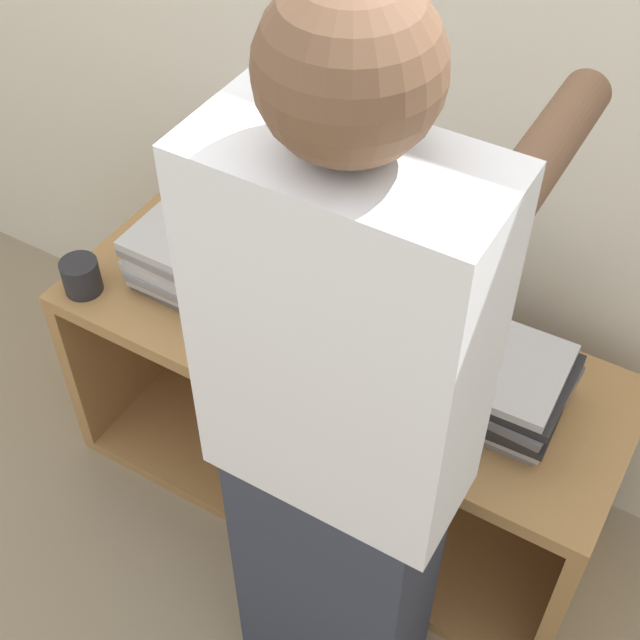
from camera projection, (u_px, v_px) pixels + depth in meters
name	position (u px, v px, depth m)	size (l,w,h in m)	color
ground_plane	(287.00, 554.00, 2.21)	(12.00, 12.00, 0.00)	gray
wall_back	(429.00, 1.00, 1.69)	(8.00, 0.05, 2.40)	silver
cart	(346.00, 403.00, 2.18)	(1.30, 0.47, 0.57)	#A87A47
laptop_open	(346.00, 310.00, 1.93)	(0.31, 0.26, 0.25)	#B7B7BC
laptop_stack_left	(207.00, 262.00, 2.01)	(0.33, 0.25, 0.14)	slate
laptop_stack_right	(485.00, 379.00, 1.77)	(0.33, 0.25, 0.14)	gray
person	(341.00, 455.00, 1.44)	(0.40, 0.53, 1.61)	#2D3342
mug	(81.00, 276.00, 2.02)	(0.09, 0.09, 0.08)	#232328
inventory_tag	(187.00, 252.00, 1.92)	(0.06, 0.02, 0.01)	red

